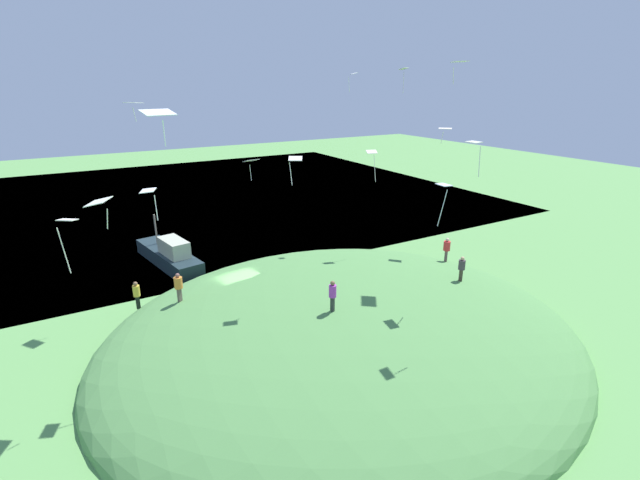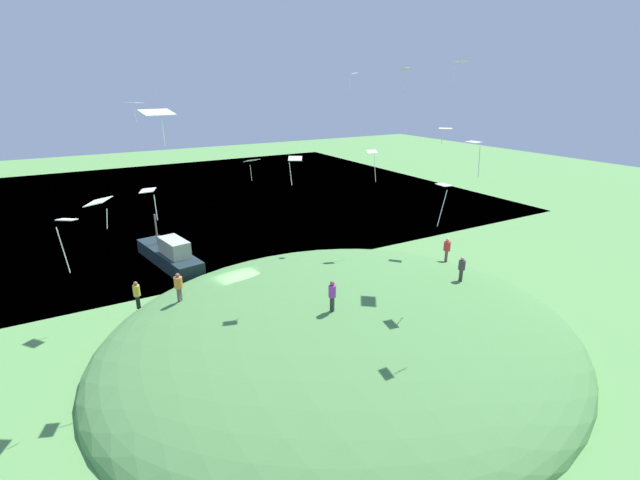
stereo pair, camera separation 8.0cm
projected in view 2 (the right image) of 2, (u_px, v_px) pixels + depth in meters
ground_plane at (239, 307)px, 30.20m from camera, size 160.00×160.00×0.00m
lake_water at (147, 204)px, 56.76m from camera, size 55.70×80.00×0.40m
grass_hill at (343, 338)px, 26.51m from camera, size 25.12×27.94×5.80m
boat_on_lake at (170, 255)px, 36.99m from camera, size 9.06×3.55×3.74m
person_near_shore at (332, 292)px, 23.30m from camera, size 0.50×0.50×1.70m
person_walking_path at (462, 266)px, 28.07m from camera, size 0.58×0.58×1.61m
person_on_hilltop at (447, 247)px, 32.64m from camera, size 0.66×0.66×1.79m
person_with_child at (178, 284)px, 26.17m from camera, size 0.66×0.66×1.76m
person_watching_kites at (137, 292)px, 27.71m from camera, size 0.44×0.44×1.80m
kite_0 at (460, 62)px, 25.33m from camera, size 1.44×1.35×1.25m
kite_1 at (98, 202)px, 18.91m from camera, size 1.41×1.25×1.27m
kite_2 at (252, 161)px, 36.88m from camera, size 0.93×1.26×1.71m
kite_3 at (404, 70)px, 37.84m from camera, size 0.91×1.03×2.06m
kite_4 at (148, 192)px, 20.00m from camera, size 1.01×0.86×1.39m
kite_5 at (475, 145)px, 19.78m from camera, size 0.67×0.47×1.52m
kite_6 at (445, 129)px, 31.86m from camera, size 1.08×1.08×1.08m
kite_7 at (354, 75)px, 33.41m from camera, size 0.70×0.58×1.38m
kite_8 at (66, 227)px, 16.22m from camera, size 0.70×0.75×2.02m
kite_9 at (133, 103)px, 26.67m from camera, size 1.22×1.16×1.13m
kite_10 at (295, 160)px, 23.48m from camera, size 0.77×0.84×1.46m
kite_11 at (372, 155)px, 30.98m from camera, size 0.68×0.82×2.19m
kite_12 at (443, 189)px, 22.93m from camera, size 0.81×0.60×2.15m
kite_13 at (157, 113)px, 15.29m from camera, size 0.92×1.17×1.28m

